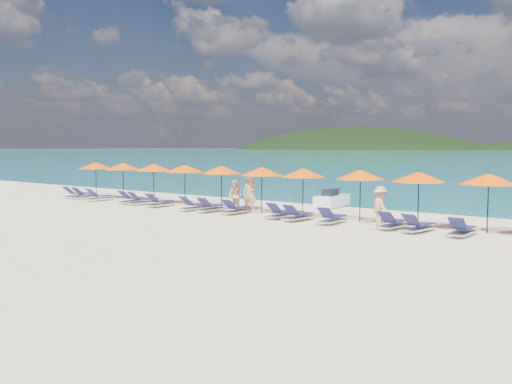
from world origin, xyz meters
The scene contains 32 objects.
ground centered at (0.00, 0.00, 0.00)m, with size 1400.00×1400.00×0.00m, color beige.
headland_main centered at (-300.00, 540.00, -38.00)m, with size 374.00×242.00×126.50m.
headland_small centered at (-150.00, 560.00, -35.00)m, with size 162.00×126.00×85.50m.
jetski centered at (-0.04, 9.42, 0.39)m, with size 1.33×2.75×0.94m.
beachgoer_a centered at (-1.56, 4.44, 0.97)m, with size 0.71×0.46×1.94m, color tan.
beachgoer_b centered at (-2.47, 4.41, 0.80)m, with size 0.78×0.45×1.60m, color tan.
beachgoer_c centered at (5.38, 4.29, 0.81)m, with size 1.05×0.49×1.62m, color tan.
umbrella_0 centered at (-14.55, 4.90, 2.02)m, with size 2.10×2.10×2.28m.
umbrella_1 centered at (-12.08, 5.11, 2.02)m, with size 2.10×2.10×2.28m.
umbrella_2 centered at (-9.24, 5.06, 2.02)m, with size 2.10×2.10×2.28m.
umbrella_3 centered at (-6.66, 5.04, 2.02)m, with size 2.10×2.10×2.28m.
umbrella_4 centered at (-3.93, 5.02, 2.02)m, with size 2.10×2.10×2.28m.
umbrella_5 centered at (-1.22, 4.93, 2.02)m, with size 2.10×2.10×2.28m.
umbrella_6 centered at (1.22, 4.88, 2.02)m, with size 2.10×2.10×2.28m.
umbrella_7 centered at (4.05, 5.04, 2.02)m, with size 2.10×2.10×2.28m.
umbrella_8 centered at (6.70, 4.91, 2.02)m, with size 2.10×2.10×2.28m.
umbrella_9 centered at (9.31, 5.09, 2.02)m, with size 2.10×2.10×2.28m.
lounger_0 centered at (-15.24, 3.87, 0.24)m, with size 0.67×1.72×0.66m.
lounger_1 centered at (-14.07, 3.74, 0.24)m, with size 0.75×1.74×0.66m.
lounger_2 centered at (-12.51, 3.67, 0.24)m, with size 0.63×1.70×0.66m.
lounger_3 centered at (-9.80, 3.92, 0.24)m, with size 0.63×1.70×0.66m.
lounger_4 centered at (-8.74, 3.78, 0.24)m, with size 0.73×1.74×0.66m.
lounger_5 centered at (-7.13, 3.63, 0.24)m, with size 0.69×1.73×0.66m.
lounger_6 centered at (-4.47, 3.61, 0.24)m, with size 0.77×1.75×0.66m.
lounger_7 centered at (-3.40, 3.67, 0.24)m, with size 0.77×1.75×0.66m.
lounger_8 centered at (-1.85, 3.74, 0.24)m, with size 0.75×1.74×0.66m.
lounger_9 centered at (0.80, 3.79, 0.24)m, with size 0.62×1.70×0.66m.
lounger_10 centered at (1.85, 3.61, 0.24)m, with size 0.65×1.71×0.66m.
lounger_11 centered at (3.49, 3.68, 0.24)m, with size 0.77×1.75×0.66m.
lounger_12 centered at (6.14, 3.91, 0.24)m, with size 0.69×1.72×0.66m.
lounger_13 centered at (7.23, 3.71, 0.24)m, with size 0.78×1.75×0.66m.
lounger_14 centered at (8.83, 3.80, 0.24)m, with size 0.70×1.73×0.66m.
Camera 1 is at (15.86, -16.44, 3.20)m, focal length 40.00 mm.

